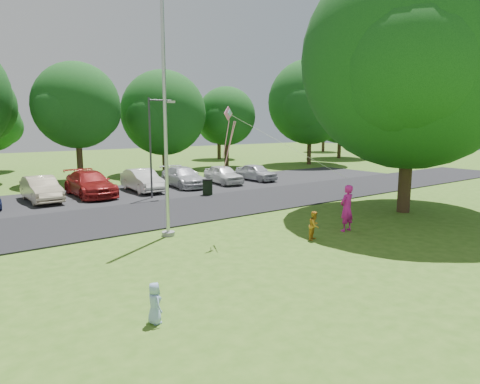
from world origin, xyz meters
TOP-DOWN VIEW (x-y plane):
  - ground at (0.00, 0.00)m, footprint 120.00×120.00m
  - park_road at (0.00, 9.00)m, footprint 60.00×6.00m
  - parking_strip at (0.00, 15.50)m, footprint 42.00×7.00m
  - flagpole at (-3.50, 5.00)m, footprint 0.50×0.50m
  - street_lamp at (-0.22, 12.99)m, footprint 1.63×0.26m
  - trash_can at (2.71, 11.94)m, footprint 0.63×0.63m
  - big_tree at (7.90, 2.05)m, footprint 10.89×10.37m
  - tree_row at (1.59, 24.23)m, footprint 64.35×11.94m
  - horizon_trees at (4.06, 33.88)m, footprint 77.46×7.20m
  - parked_cars at (-0.44, 15.57)m, footprint 19.65×5.08m
  - woman at (2.69, 1.33)m, footprint 0.71×0.49m
  - child_yellow at (0.67, 1.19)m, footprint 0.65×0.59m
  - child_blue at (-7.16, -1.50)m, footprint 0.30×0.46m
  - kite at (-1.77, 3.08)m, footprint 4.84×2.05m

SIDE VIEW (x-z plane):
  - ground at x=0.00m, z-range 0.00..0.00m
  - park_road at x=0.00m, z-range 0.00..0.06m
  - parking_strip at x=0.00m, z-range 0.00..0.06m
  - child_blue at x=-7.16m, z-range 0.00..0.94m
  - trash_can at x=2.71m, z-range 0.00..1.01m
  - child_yellow at x=0.67m, z-range 0.00..1.10m
  - parked_cars at x=-0.44m, z-range 0.01..1.48m
  - woman at x=2.69m, z-range 0.00..1.91m
  - street_lamp at x=-0.22m, z-range 0.58..6.37m
  - flagpole at x=-3.50m, z-range -0.83..9.17m
  - kite at x=-1.77m, z-range 2.79..5.60m
  - horizon_trees at x=4.06m, z-range 0.79..7.81m
  - tree_row at x=1.59m, z-range 0.27..11.15m
  - big_tree at x=7.90m, z-range 0.78..13.31m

